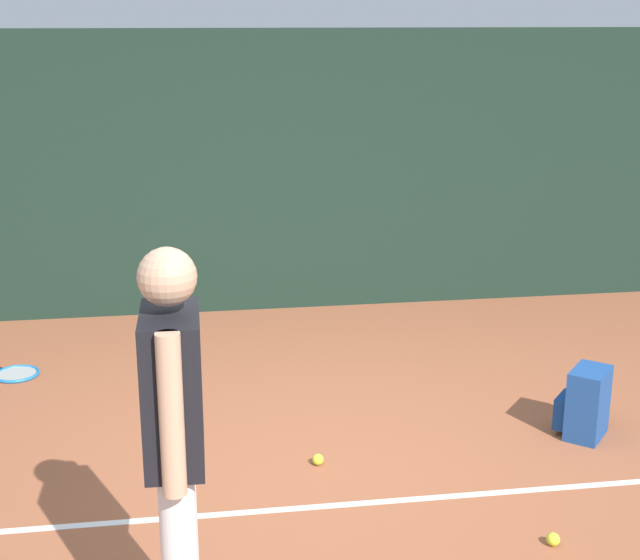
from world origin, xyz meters
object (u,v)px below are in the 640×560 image
object	(u,v)px
tennis_ball_by_fence	(318,460)
tennis_player	(175,433)
tennis_ball_near_player	(553,539)
backpack	(585,404)
tennis_racket	(14,373)

from	to	relation	value
tennis_ball_by_fence	tennis_player	bearing A→B (deg)	-117.64
tennis_ball_near_player	backpack	bearing A→B (deg)	59.72
tennis_racket	tennis_player	bearing A→B (deg)	-30.34
backpack	tennis_ball_by_fence	world-z (taller)	backpack
tennis_player	tennis_ball_by_fence	xyz separation A→B (m)	(0.77, 1.48, -0.93)
tennis_player	tennis_ball_near_player	size ratio (longest dim) A/B	25.76
tennis_player	tennis_racket	size ratio (longest dim) A/B	2.89
backpack	tennis_ball_by_fence	size ratio (longest dim) A/B	6.67
tennis_ball_near_player	tennis_ball_by_fence	size ratio (longest dim) A/B	1.00
tennis_player	backpack	world-z (taller)	tennis_player
tennis_player	tennis_racket	world-z (taller)	tennis_player
backpack	tennis_ball_near_player	world-z (taller)	backpack
tennis_racket	tennis_ball_by_fence	size ratio (longest dim) A/B	8.91
backpack	tennis_racket	bearing A→B (deg)	-72.67
tennis_ball_near_player	tennis_ball_by_fence	distance (m)	1.43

